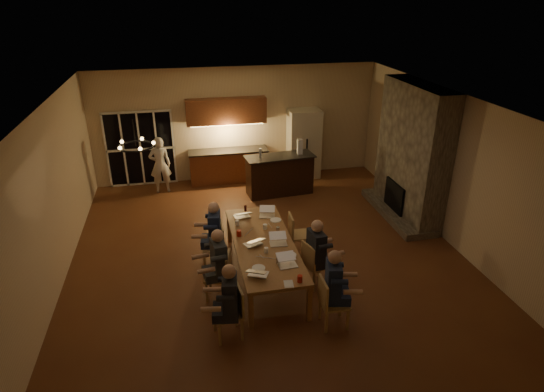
{
  "coord_description": "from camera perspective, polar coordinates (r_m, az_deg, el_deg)",
  "views": [
    {
      "loc": [
        -1.59,
        -8.01,
        5.09
      ],
      "look_at": [
        0.15,
        0.3,
        1.21
      ],
      "focal_mm": 30.0,
      "sensor_mm": 36.0,
      "label": 1
    }
  ],
  "objects": [
    {
      "name": "person_left_far",
      "position": [
        9.06,
        -7.16,
        -4.75
      ],
      "size": [
        0.68,
        0.68,
        1.38
      ],
      "primitive_type": null,
      "rotation": [
        0.0,
        0.0,
        -1.72
      ],
      "color": "#1D274A",
      "rests_on": "ground"
    },
    {
      "name": "can_cola",
      "position": [
        9.75,
        -3.36,
        -1.55
      ],
      "size": [
        0.06,
        0.06,
        0.12
      ],
      "primitive_type": "cylinder",
      "color": "#3F0F0C",
      "rests_on": "dining_table"
    },
    {
      "name": "refrigerator",
      "position": [
        13.3,
        3.99,
        6.56
      ],
      "size": [
        0.9,
        0.68,
        2.0
      ],
      "primitive_type": "cube",
      "color": "beige",
      "rests_on": "ground"
    },
    {
      "name": "french_doors",
      "position": [
        13.17,
        -16.17,
        5.68
      ],
      "size": [
        1.86,
        0.08,
        2.1
      ],
      "primitive_type": "cube",
      "color": "black",
      "rests_on": "ground"
    },
    {
      "name": "laptop_b",
      "position": [
        7.86,
        1.98,
        -8.03
      ],
      "size": [
        0.34,
        0.3,
        0.23
      ],
      "primitive_type": null,
      "rotation": [
        0.0,
        0.0,
        0.07
      ],
      "color": "silver",
      "rests_on": "dining_table"
    },
    {
      "name": "fireplace",
      "position": [
        11.18,
        17.17,
        5.23
      ],
      "size": [
        0.58,
        2.5,
        3.2
      ],
      "primitive_type": "cube",
      "color": "#776E5D",
      "rests_on": "ground"
    },
    {
      "name": "floor",
      "position": [
        9.63,
        -0.52,
        -7.4
      ],
      "size": [
        9.0,
        9.0,
        0.0
      ],
      "primitive_type": "plane",
      "color": "brown",
      "rests_on": "ground"
    },
    {
      "name": "laptop_a",
      "position": [
        7.64,
        -1.74,
        -9.09
      ],
      "size": [
        0.41,
        0.39,
        0.23
      ],
      "primitive_type": null,
      "rotation": [
        0.0,
        0.0,
        2.7
      ],
      "color": "silver",
      "rests_on": "dining_table"
    },
    {
      "name": "mug_back",
      "position": [
        9.19,
        -4.4,
        -3.37
      ],
      "size": [
        0.08,
        0.08,
        0.1
      ],
      "primitive_type": "cylinder",
      "color": "white",
      "rests_on": "dining_table"
    },
    {
      "name": "chair_right_mid",
      "position": [
        8.58,
        5.66,
        -8.41
      ],
      "size": [
        0.55,
        0.55,
        0.89
      ],
      "primitive_type": null,
      "rotation": [
        0.0,
        0.0,
        1.88
      ],
      "color": "tan",
      "rests_on": "ground"
    },
    {
      "name": "bar_island",
      "position": [
        12.22,
        0.96,
        2.67
      ],
      "size": [
        1.89,
        0.86,
        1.08
      ],
      "primitive_type": "cube",
      "rotation": [
        0.0,
        0.0,
        0.1
      ],
      "color": "black",
      "rests_on": "ground"
    },
    {
      "name": "mug_front",
      "position": [
        8.25,
        -0.74,
        -6.81
      ],
      "size": [
        0.08,
        0.08,
        0.1
      ],
      "primitive_type": "cylinder",
      "color": "white",
      "rests_on": "dining_table"
    },
    {
      "name": "bar_bottle",
      "position": [
        11.89,
        -1.49,
        5.42
      ],
      "size": [
        0.07,
        0.07,
        0.24
      ],
      "primitive_type": "cylinder",
      "color": "#99999E",
      "rests_on": "bar_island"
    },
    {
      "name": "can_right",
      "position": [
        8.89,
        0.74,
        -4.26
      ],
      "size": [
        0.07,
        0.07,
        0.12
      ],
      "primitive_type": "cylinder",
      "color": "#B2B2B7",
      "rests_on": "dining_table"
    },
    {
      "name": "person_left_near",
      "position": [
        7.2,
        -5.24,
        -13.26
      ],
      "size": [
        0.68,
        0.68,
        1.38
      ],
      "primitive_type": null,
      "rotation": [
        0.0,
        0.0,
        -1.72
      ],
      "color": "#23252D",
      "rests_on": "ground"
    },
    {
      "name": "bar_blender",
      "position": [
        12.14,
        3.51,
        6.21
      ],
      "size": [
        0.13,
        0.13,
        0.41
      ],
      "primitive_type": "cube",
      "rotation": [
        0.0,
        0.0,
        0.01
      ],
      "color": "silver",
      "rests_on": "bar_island"
    },
    {
      "name": "person_right_mid",
      "position": [
        8.38,
        5.54,
        -7.26
      ],
      "size": [
        0.67,
        0.67,
        1.38
      ],
      "primitive_type": null,
      "rotation": [
        0.0,
        0.0,
        1.7
      ],
      "color": "#23252D",
      "rests_on": "ground"
    },
    {
      "name": "laptop_c",
      "position": [
        8.48,
        -2.44,
        -5.39
      ],
      "size": [
        0.4,
        0.38,
        0.23
      ],
      "primitive_type": null,
      "rotation": [
        0.0,
        0.0,
        3.53
      ],
      "color": "silver",
      "rests_on": "dining_table"
    },
    {
      "name": "plate_near",
      "position": [
        8.19,
        2.29,
        -7.41
      ],
      "size": [
        0.23,
        0.23,
        0.02
      ],
      "primitive_type": "cylinder",
      "color": "white",
      "rests_on": "dining_table"
    },
    {
      "name": "plate_far",
      "position": [
        9.36,
        0.46,
        -3.04
      ],
      "size": [
        0.23,
        0.23,
        0.02
      ],
      "primitive_type": "cylinder",
      "color": "white",
      "rests_on": "dining_table"
    },
    {
      "name": "chair_left_mid",
      "position": [
        8.27,
        -6.83,
        -9.87
      ],
      "size": [
        0.54,
        0.54,
        0.89
      ],
      "primitive_type": null,
      "rotation": [
        0.0,
        0.0,
        -1.83
      ],
      "color": "tan",
      "rests_on": "ground"
    },
    {
      "name": "redcup_mid",
      "position": [
        8.79,
        -4.17,
        -4.68
      ],
      "size": [
        0.09,
        0.09,
        0.12
      ],
      "primitive_type": "cylinder",
      "color": "#AE180B",
      "rests_on": "dining_table"
    },
    {
      "name": "redcup_near",
      "position": [
        7.5,
        3.51,
        -10.32
      ],
      "size": [
        0.08,
        0.08,
        0.12
      ],
      "primitive_type": "cylinder",
      "color": "#AE180B",
      "rests_on": "dining_table"
    },
    {
      "name": "chair_left_near",
      "position": [
        7.42,
        -5.59,
        -14.39
      ],
      "size": [
        0.49,
        0.49,
        0.89
      ],
      "primitive_type": null,
      "rotation": [
        0.0,
        0.0,
        -1.45
      ],
      "color": "tan",
      "rests_on": "ground"
    },
    {
      "name": "notepad",
      "position": [
        7.47,
        2.11,
        -10.99
      ],
      "size": [
        0.17,
        0.23,
        0.01
      ],
      "primitive_type": "cube",
      "rotation": [
        0.0,
        0.0,
        -0.12
      ],
      "color": "white",
      "rests_on": "dining_table"
    },
    {
      "name": "person_right_near",
      "position": [
        7.56,
        7.64,
        -11.33
      ],
      "size": [
        0.71,
        0.71,
        1.38
      ],
      "primitive_type": null,
      "rotation": [
        0.0,
        0.0,
        1.37
      ],
      "color": "#1D274A",
      "rests_on": "ground"
    },
    {
      "name": "laptop_f",
      "position": [
        9.48,
        -0.63,
        -1.95
      ],
      "size": [
        0.38,
        0.35,
        0.23
      ],
      "primitive_type": null,
      "rotation": [
        0.0,
        0.0,
        -0.23
      ],
      "color": "silver",
      "rests_on": "dining_table"
    },
    {
      "name": "laptop_d",
      "position": [
        8.47,
        0.81,
        -5.4
      ],
      "size": [
        0.35,
        0.31,
        0.23
      ],
      "primitive_type": null,
      "rotation": [
        0.0,
        0.0,
        -0.1
      ],
      "color": "silver",
      "rests_on": "dining_table"
    },
    {
      "name": "plate_left",
      "position": [
        7.84,
        -1.7,
        -9.03
      ],
      "size": [
        0.23,
        0.23,
        0.02
      ],
      "primitive_type": "cylinder",
      "color": "white",
      "rests_on": "dining_table"
    },
    {
      "name": "standing_person",
      "position": [
        12.62,
        -13.86,
        3.82
      ],
      "size": [
        0.59,
        0.4,
        1.56
      ],
      "primitive_type": "imported",
      "rotation": [
        0.0,
        0.0,
        3.19
      ],
      "color": "silver",
      "rests_on": "ground"
    },
    {
      "name": "chair_right_far",
      "position": [
        9.5,
        3.55,
        -4.8
      ],
      "size": [
        0.46,
        0.46,
        0.89
      ],
      "primitive_type": null,
      "rotation": [
        0.0,
        0.0,
        1.52
      ],
      "color": "tan",
      "rests_on": "ground"
    },
    {
      "name": "mug_mid",
      "position": [
        9.02,
        -0.87,
        -3.87
      ],
      "size": [
        0.09,
        0.09,
        0.1
      ],
      "primitive_type": "cylinder",
      "color": "white",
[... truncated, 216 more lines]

